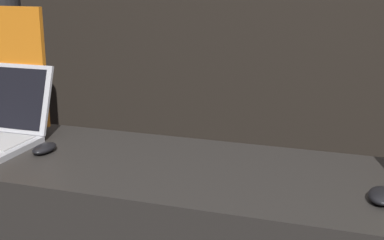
{
  "coord_description": "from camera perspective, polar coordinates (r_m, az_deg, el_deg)",
  "views": [
    {
      "loc": [
        0.48,
        -1.17,
        1.54
      ],
      "look_at": [
        -0.01,
        0.29,
        1.12
      ],
      "focal_mm": 50.0,
      "sensor_mm": 36.0,
      "label": 1
    }
  ],
  "objects": [
    {
      "name": "promo_stand_front",
      "position": [
        2.09,
        -18.88,
        4.84
      ],
      "size": [
        0.31,
        0.07,
        0.46
      ],
      "color": "black",
      "rests_on": "display_counter"
    },
    {
      "name": "mouse_back",
      "position": [
        1.48,
        19.58,
        -7.61
      ],
      "size": [
        0.07,
        0.11,
        0.03
      ],
      "color": "black",
      "rests_on": "display_counter"
    },
    {
      "name": "mouse_front",
      "position": [
        1.83,
        -15.47,
        -2.92
      ],
      "size": [
        0.06,
        0.11,
        0.03
      ],
      "color": "black",
      "rests_on": "display_counter"
    }
  ]
}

